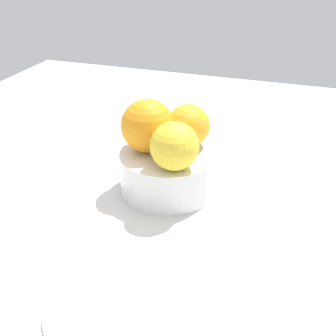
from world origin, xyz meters
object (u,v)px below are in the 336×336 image
side_plate (117,306)px  fruit_bowl (168,172)px  orange_in_bowl_2 (174,146)px  orange_in_bowl_1 (147,126)px  orange_in_bowl_0 (189,125)px

side_plate → fruit_bowl: bearing=6.3°
fruit_bowl → orange_in_bowl_2: orange_in_bowl_2 is taller
orange_in_bowl_1 → fruit_bowl: bearing=-89.3°
orange_in_bowl_0 → orange_in_bowl_1: bearing=125.3°
fruit_bowl → orange_in_bowl_0: bearing=-29.2°
orange_in_bowl_0 → fruit_bowl: bearing=150.8°
orange_in_bowl_1 → side_plate: 25.32cm
orange_in_bowl_2 → fruit_bowl: bearing=29.6°
orange_in_bowl_1 → side_plate: bearing=-166.6°
orange_in_bowl_1 → orange_in_bowl_2: (-3.71, -5.06, -0.52)cm
fruit_bowl → orange_in_bowl_0: (3.38, -1.89, 6.09)cm
orange_in_bowl_2 → side_plate: size_ratio=0.43×
orange_in_bowl_2 → side_plate: orange_in_bowl_2 is taller
fruit_bowl → orange_in_bowl_1: (-0.04, 2.93, 6.74)cm
fruit_bowl → orange_in_bowl_0: size_ratio=2.24×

